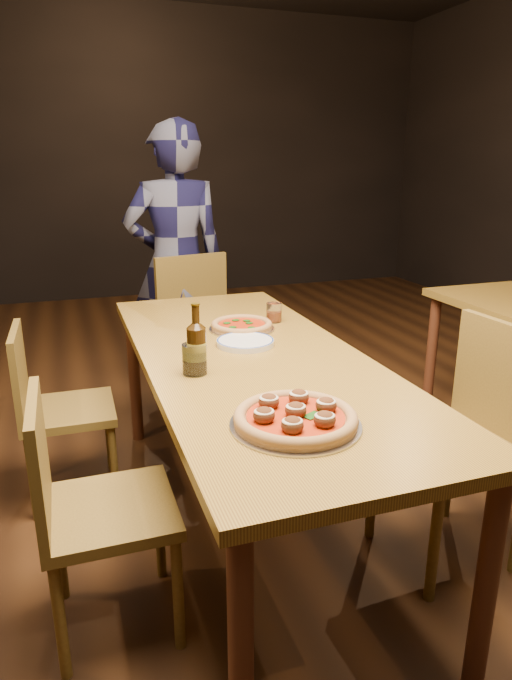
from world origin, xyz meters
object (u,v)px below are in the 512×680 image
object	(u,v)px
chair_main_e	(450,443)
diner	(176,266)
table_main	(252,372)
beer_bottle	(197,349)
chair_main_nw	(110,508)
pizza_margherita	(242,325)
plate_stack	(245,342)
water_glass	(195,359)
chair_end	(208,336)
pizza_meatball	(296,417)
chair_main_sw	(69,409)
amber_glass	(274,312)

from	to	relation	value
chair_main_e	diner	distance (m)	2.01
table_main	beer_bottle	bearing A→B (deg)	-152.19
chair_main_nw	pizza_margherita	size ratio (longest dim) A/B	2.99
plate_stack	water_glass	bearing A→B (deg)	-136.48
table_main	chair_main_nw	bearing A→B (deg)	-149.17
table_main	plate_stack	size ratio (longest dim) A/B	8.83
plate_stack	diner	bearing A→B (deg)	90.02
chair_main_e	chair_end	size ratio (longest dim) A/B	0.97
pizza_margherita	table_main	bearing A→B (deg)	-101.02
chair_main_nw	pizza_meatball	xyz separation A→B (m)	(0.50, -0.27, 0.35)
chair_main_sw	chair_main_e	world-z (taller)	chair_main_e
table_main	beer_bottle	world-z (taller)	beer_bottle
chair_main_e	plate_stack	xyz separation A→B (m)	(-0.61, 0.51, 0.29)
amber_glass	diner	distance (m)	1.11
diner	pizza_meatball	bearing A→B (deg)	88.76
chair_main_sw	chair_main_e	size ratio (longest dim) A/B	0.88
table_main	water_glass	size ratio (longest dim) A/B	19.15
plate_stack	beer_bottle	distance (m)	0.35
chair_end	plate_stack	size ratio (longest dim) A/B	4.26
table_main	chair_end	world-z (taller)	chair_end
chair_main_sw	diner	xyz separation A→B (m)	(0.69, 0.99, 0.43)
table_main	plate_stack	distance (m)	0.14
plate_stack	diner	xyz separation A→B (m)	(-0.00, 1.37, 0.08)
water_glass	plate_stack	bearing A→B (deg)	43.52
plate_stack	pizza_margherita	bearing A→B (deg)	76.21
pizza_meatball	diner	bearing A→B (deg)	87.55
chair_main_nw	pizza_meatball	bearing A→B (deg)	-118.70
water_glass	diner	xyz separation A→B (m)	(0.26, 1.62, 0.04)
chair_main_e	amber_glass	bearing A→B (deg)	-157.00
chair_end	beer_bottle	size ratio (longest dim) A/B	4.07
pizza_margherita	diner	world-z (taller)	diner
diner	chair_main_nw	bearing A→B (deg)	73.46
chair_main_e	diner	bearing A→B (deg)	-164.84
table_main	chair_main_e	distance (m)	0.77
table_main	pizza_margherita	size ratio (longest dim) A/B	7.09
chair_main_sw	chair_end	world-z (taller)	chair_end
chair_main_sw	pizza_meatball	size ratio (longest dim) A/B	2.28
chair_main_sw	pizza_meatball	world-z (taller)	chair_main_sw
chair_main_e	plate_stack	bearing A→B (deg)	-132.51
table_main	chair_main_e	size ratio (longest dim) A/B	2.13
plate_stack	water_glass	xyz separation A→B (m)	(-0.26, -0.25, 0.04)
table_main	pizza_margherita	bearing A→B (deg)	78.98
chair_main_sw	water_glass	bearing A→B (deg)	-144.74
chair_main_sw	amber_glass	xyz separation A→B (m)	(0.92, -0.10, 0.38)
chair_main_e	amber_glass	size ratio (longest dim) A/B	10.90
chair_end	chair_main_sw	bearing A→B (deg)	-152.52
plate_stack	water_glass	world-z (taller)	water_glass
pizza_meatball	plate_stack	bearing A→B (deg)	82.93
chair_main_sw	chair_main_e	distance (m)	1.57
pizza_meatball	diner	xyz separation A→B (m)	(0.09, 2.10, 0.06)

